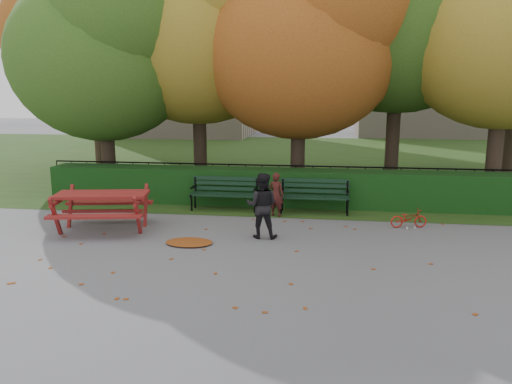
# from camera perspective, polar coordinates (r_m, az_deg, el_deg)

# --- Properties ---
(ground) EXTENTS (90.00, 90.00, 0.00)m
(ground) POSITION_cam_1_polar(r_m,az_deg,el_deg) (9.80, -0.39, -7.31)
(ground) COLOR slate
(ground) RESTS_ON ground
(grass_strip) EXTENTS (90.00, 90.00, 0.00)m
(grass_strip) POSITION_cam_1_polar(r_m,az_deg,el_deg) (23.43, 4.61, 3.75)
(grass_strip) COLOR #203C17
(grass_strip) RESTS_ON ground
(building_left) EXTENTS (10.00, 7.00, 15.00)m
(building_left) POSITION_cam_1_polar(r_m,az_deg,el_deg) (36.92, -8.79, 18.15)
(building_left) COLOR tan
(building_left) RESTS_ON ground
(building_right) EXTENTS (9.00, 6.00, 12.00)m
(building_right) POSITION_cam_1_polar(r_m,az_deg,el_deg) (37.87, 18.76, 15.24)
(building_right) COLOR tan
(building_right) RESTS_ON ground
(hedge) EXTENTS (13.00, 0.90, 1.00)m
(hedge) POSITION_cam_1_polar(r_m,az_deg,el_deg) (14.00, 2.29, 0.55)
(hedge) COLOR black
(hedge) RESTS_ON ground
(iron_fence) EXTENTS (14.00, 0.04, 1.02)m
(iron_fence) POSITION_cam_1_polar(r_m,az_deg,el_deg) (14.78, 2.60, 1.27)
(iron_fence) COLOR black
(iron_fence) RESTS_ON ground
(tree_a) EXTENTS (5.88, 5.60, 7.48)m
(tree_a) POSITION_cam_1_polar(r_m,az_deg,el_deg) (16.20, -16.51, 15.88)
(tree_a) COLOR #32231A
(tree_a) RESTS_ON ground
(tree_b) EXTENTS (6.72, 6.40, 8.79)m
(tree_b) POSITION_cam_1_polar(r_m,az_deg,el_deg) (16.52, -5.70, 19.26)
(tree_b) COLOR #32231A
(tree_b) RESTS_ON ground
(tree_c) EXTENTS (6.30, 6.00, 8.00)m
(tree_c) POSITION_cam_1_polar(r_m,az_deg,el_deg) (15.24, 6.29, 17.72)
(tree_c) COLOR #32231A
(tree_c) RESTS_ON ground
(tree_f) EXTENTS (6.93, 6.60, 9.19)m
(tree_f) POSITION_cam_1_polar(r_m,az_deg,el_deg) (20.43, -17.52, 18.13)
(tree_f) COLOR #32231A
(tree_f) RESTS_ON ground
(bench_left) EXTENTS (1.80, 0.57, 0.88)m
(bench_left) POSITION_cam_1_polar(r_m,az_deg,el_deg) (13.41, -3.59, 0.14)
(bench_left) COLOR black
(bench_left) RESTS_ON ground
(bench_right) EXTENTS (1.80, 0.57, 0.88)m
(bench_right) POSITION_cam_1_polar(r_m,az_deg,el_deg) (13.15, 6.72, -0.15)
(bench_right) COLOR black
(bench_right) RESTS_ON ground
(picnic_table) EXTENTS (2.32, 2.00, 1.00)m
(picnic_table) POSITION_cam_1_polar(r_m,az_deg,el_deg) (11.90, -17.18, -1.03)
(picnic_table) COLOR maroon
(picnic_table) RESTS_ON ground
(leaf_pile) EXTENTS (1.19, 1.03, 0.07)m
(leaf_pile) POSITION_cam_1_polar(r_m,az_deg,el_deg) (10.63, -7.64, -5.70)
(leaf_pile) COLOR brown
(leaf_pile) RESTS_ON ground
(leaf_scatter) EXTENTS (9.00, 5.70, 0.01)m
(leaf_scatter) POSITION_cam_1_polar(r_m,az_deg,el_deg) (10.08, -0.14, -6.73)
(leaf_scatter) COLOR brown
(leaf_scatter) RESTS_ON ground
(child) EXTENTS (0.49, 0.41, 1.13)m
(child) POSITION_cam_1_polar(r_m,az_deg,el_deg) (12.70, 2.33, -0.28)
(child) COLOR #401714
(child) RESTS_ON ground
(adult) EXTENTS (0.71, 0.56, 1.43)m
(adult) POSITION_cam_1_polar(r_m,az_deg,el_deg) (10.81, 0.67, -1.55)
(adult) COLOR black
(adult) RESTS_ON ground
(bicycle) EXTENTS (0.89, 0.45, 0.45)m
(bicycle) POSITION_cam_1_polar(r_m,az_deg,el_deg) (12.24, 17.06, -2.89)
(bicycle) COLOR #B61810
(bicycle) RESTS_ON ground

